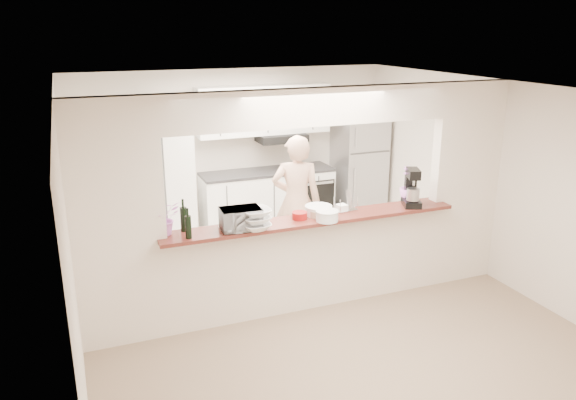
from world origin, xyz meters
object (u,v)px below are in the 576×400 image
toaster_oven (241,219)px  person (296,202)px  refrigerator (359,168)px  stand_mixer (412,189)px

toaster_oven → person: (1.14, 1.25, -0.32)m
refrigerator → stand_mixer: 2.85m
toaster_oven → person: 1.72m
person → toaster_oven: bearing=68.2°
toaster_oven → person: size_ratio=0.23×
refrigerator → person: bearing=-139.4°
stand_mixer → refrigerator: bearing=73.6°
stand_mixer → person: person is taller
stand_mixer → person: 1.59m
toaster_oven → stand_mixer: stand_mixer is taller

